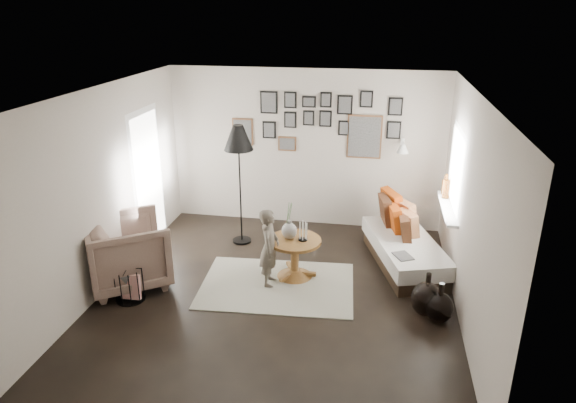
% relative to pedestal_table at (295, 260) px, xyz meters
% --- Properties ---
extents(ground, '(4.80, 4.80, 0.00)m').
position_rel_pedestal_table_xyz_m(ground, '(-0.15, -0.48, -0.26)').
color(ground, black).
rests_on(ground, ground).
extents(wall_back, '(4.50, 0.00, 4.50)m').
position_rel_pedestal_table_xyz_m(wall_back, '(-0.15, 1.92, 1.04)').
color(wall_back, '#AEA599').
rests_on(wall_back, ground).
extents(wall_front, '(4.50, 0.00, 4.50)m').
position_rel_pedestal_table_xyz_m(wall_front, '(-0.15, -2.88, 1.04)').
color(wall_front, '#AEA599').
rests_on(wall_front, ground).
extents(wall_left, '(0.00, 4.80, 4.80)m').
position_rel_pedestal_table_xyz_m(wall_left, '(-2.40, -0.48, 1.04)').
color(wall_left, '#AEA599').
rests_on(wall_left, ground).
extents(wall_right, '(0.00, 4.80, 4.80)m').
position_rel_pedestal_table_xyz_m(wall_right, '(2.10, -0.48, 1.04)').
color(wall_right, '#AEA599').
rests_on(wall_right, ground).
extents(ceiling, '(4.80, 4.80, 0.00)m').
position_rel_pedestal_table_xyz_m(ceiling, '(-0.15, -0.48, 2.34)').
color(ceiling, white).
rests_on(ceiling, wall_back).
extents(door_left, '(0.00, 2.14, 2.14)m').
position_rel_pedestal_table_xyz_m(door_left, '(-2.38, 0.72, 0.79)').
color(door_left, white).
rests_on(door_left, wall_left).
extents(window_right, '(0.15, 1.32, 1.30)m').
position_rel_pedestal_table_xyz_m(window_right, '(2.03, 0.86, 0.67)').
color(window_right, white).
rests_on(window_right, wall_right).
extents(gallery_wall, '(2.74, 0.03, 1.08)m').
position_rel_pedestal_table_xyz_m(gallery_wall, '(0.14, 1.90, 1.48)').
color(gallery_wall, brown).
rests_on(gallery_wall, wall_back).
extents(wall_sconce, '(0.18, 0.36, 0.16)m').
position_rel_pedestal_table_xyz_m(wall_sconce, '(1.40, 1.65, 1.20)').
color(wall_sconce, white).
rests_on(wall_sconce, wall_back).
extents(rug, '(2.10, 1.54, 0.01)m').
position_rel_pedestal_table_xyz_m(rug, '(-0.19, -0.29, -0.25)').
color(rug, white).
rests_on(rug, ground).
extents(pedestal_table, '(0.72, 0.72, 0.56)m').
position_rel_pedestal_table_xyz_m(pedestal_table, '(0.00, 0.00, 0.00)').
color(pedestal_table, brown).
rests_on(pedestal_table, ground).
extents(vase, '(0.21, 0.21, 0.51)m').
position_rel_pedestal_table_xyz_m(vase, '(-0.08, 0.02, 0.46)').
color(vase, black).
rests_on(vase, pedestal_table).
extents(candles, '(0.12, 0.12, 0.27)m').
position_rel_pedestal_table_xyz_m(candles, '(0.11, -0.00, 0.43)').
color(candles, black).
rests_on(candles, pedestal_table).
extents(daybed, '(1.27, 1.95, 0.88)m').
position_rel_pedestal_table_xyz_m(daybed, '(1.49, 0.70, 0.02)').
color(daybed, black).
rests_on(daybed, ground).
extents(magazine_on_daybed, '(0.30, 0.33, 0.01)m').
position_rel_pedestal_table_xyz_m(magazine_on_daybed, '(1.44, 0.06, 0.15)').
color(magazine_on_daybed, black).
rests_on(magazine_on_daybed, daybed).
extents(armchair, '(1.41, 1.40, 0.93)m').
position_rel_pedestal_table_xyz_m(armchair, '(-2.15, -0.56, 0.20)').
color(armchair, '#72594D').
rests_on(armchair, ground).
extents(armchair_cushion, '(0.59, 0.59, 0.19)m').
position_rel_pedestal_table_xyz_m(armchair_cushion, '(-2.15, -0.51, 0.22)').
color(armchair_cushion, beige).
rests_on(armchair_cushion, armchair).
extents(floor_lamp, '(0.44, 0.44, 1.88)m').
position_rel_pedestal_table_xyz_m(floor_lamp, '(-1.01, 0.96, 1.36)').
color(floor_lamp, black).
rests_on(floor_lamp, ground).
extents(magazine_basket, '(0.41, 0.41, 0.44)m').
position_rel_pedestal_table_xyz_m(magazine_basket, '(-1.96, -0.95, -0.04)').
color(magazine_basket, black).
rests_on(magazine_basket, ground).
extents(demijohn_large, '(0.37, 0.37, 0.56)m').
position_rel_pedestal_table_xyz_m(demijohn_large, '(1.71, -0.64, -0.04)').
color(demijohn_large, black).
rests_on(demijohn_large, ground).
extents(demijohn_small, '(0.33, 0.33, 0.51)m').
position_rel_pedestal_table_xyz_m(demijohn_small, '(1.85, -0.76, -0.07)').
color(demijohn_small, black).
rests_on(demijohn_small, ground).
extents(child, '(0.27, 0.40, 1.07)m').
position_rel_pedestal_table_xyz_m(child, '(-0.30, -0.25, 0.28)').
color(child, '#544C42').
rests_on(child, ground).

